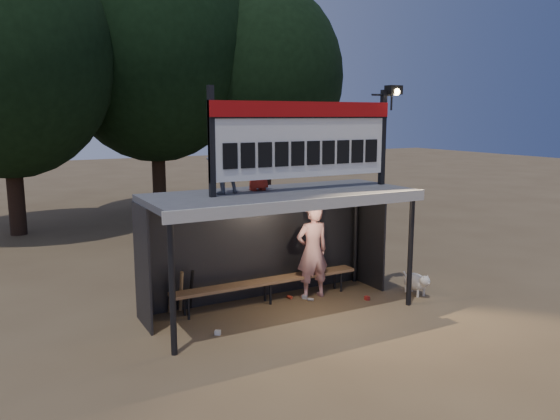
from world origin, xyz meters
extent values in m
plane|color=brown|center=(0.00, 0.00, 0.00)|extent=(80.00, 80.00, 0.00)
imported|color=white|center=(0.96, 0.42, 0.99)|extent=(0.74, 0.51, 1.97)
imported|color=slate|center=(-1.05, 0.30, 2.92)|extent=(0.64, 0.53, 1.20)
imported|color=#AE281A|center=(-0.28, 0.39, 2.84)|extent=(0.52, 0.34, 1.04)
cube|color=#424245|center=(0.00, 0.00, 2.26)|extent=(5.00, 2.00, 0.12)
cube|color=beige|center=(0.00, -1.02, 2.22)|extent=(5.10, 0.06, 0.20)
cylinder|color=black|center=(-2.40, -0.90, 1.10)|extent=(0.10, 0.10, 2.20)
cylinder|color=black|center=(2.40, -0.90, 1.10)|extent=(0.10, 0.10, 2.20)
cylinder|color=black|center=(-2.40, 0.90, 1.10)|extent=(0.10, 0.10, 2.20)
cylinder|color=black|center=(2.40, 0.90, 1.10)|extent=(0.10, 0.10, 2.20)
cube|color=black|center=(0.00, 1.00, 1.10)|extent=(5.00, 0.04, 2.20)
cube|color=black|center=(-2.50, 0.50, 1.10)|extent=(0.04, 1.00, 2.20)
cube|color=black|center=(2.50, 0.50, 1.10)|extent=(0.04, 1.00, 2.20)
cylinder|color=black|center=(0.00, 1.00, 2.15)|extent=(5.00, 0.06, 0.06)
cube|color=black|center=(-1.35, 0.00, 3.27)|extent=(0.10, 0.10, 1.90)
cube|color=black|center=(2.35, 0.00, 3.27)|extent=(0.10, 0.10, 1.90)
cube|color=silver|center=(0.50, 0.00, 3.27)|extent=(3.80, 0.08, 1.40)
cube|color=#A70B0C|center=(0.50, -0.05, 3.83)|extent=(3.80, 0.04, 0.28)
cube|color=black|center=(0.50, -0.06, 3.68)|extent=(3.80, 0.02, 0.03)
cube|color=black|center=(-1.03, -0.05, 3.02)|extent=(0.27, 0.03, 0.45)
cube|color=black|center=(-0.69, -0.05, 3.02)|extent=(0.27, 0.03, 0.45)
cube|color=black|center=(-0.35, -0.05, 3.02)|extent=(0.27, 0.03, 0.45)
cube|color=black|center=(-0.01, -0.05, 3.02)|extent=(0.27, 0.03, 0.45)
cube|color=black|center=(0.33, -0.05, 3.02)|extent=(0.27, 0.03, 0.45)
cube|color=black|center=(0.67, -0.05, 3.02)|extent=(0.27, 0.03, 0.45)
cube|color=black|center=(1.01, -0.05, 3.02)|extent=(0.27, 0.03, 0.45)
cube|color=black|center=(1.35, -0.05, 3.02)|extent=(0.27, 0.03, 0.45)
cube|color=black|center=(1.69, -0.05, 3.02)|extent=(0.27, 0.03, 0.45)
cube|color=black|center=(2.03, -0.05, 3.02)|extent=(0.27, 0.03, 0.45)
cylinder|color=black|center=(2.30, 0.00, 4.12)|extent=(0.50, 0.04, 0.04)
cylinder|color=black|center=(2.55, 0.00, 3.97)|extent=(0.04, 0.04, 0.30)
cube|color=black|center=(2.55, -0.05, 4.22)|extent=(0.30, 0.22, 0.18)
sphere|color=#FFD88C|center=(2.55, -0.14, 4.18)|extent=(0.14, 0.14, 0.14)
cube|color=#986E47|center=(0.00, 0.55, 0.45)|extent=(4.00, 0.35, 0.06)
cylinder|color=black|center=(-1.70, 0.43, 0.23)|extent=(0.05, 0.05, 0.45)
cylinder|color=black|center=(-1.70, 0.67, 0.23)|extent=(0.05, 0.05, 0.45)
cylinder|color=black|center=(0.00, 0.43, 0.23)|extent=(0.05, 0.05, 0.45)
cylinder|color=black|center=(0.00, 0.67, 0.23)|extent=(0.05, 0.05, 0.45)
cylinder|color=black|center=(1.70, 0.43, 0.23)|extent=(0.05, 0.05, 0.45)
cylinder|color=black|center=(1.70, 0.67, 0.23)|extent=(0.05, 0.05, 0.45)
cylinder|color=black|center=(-4.00, 10.00, 1.87)|extent=(0.50, 0.50, 3.74)
ellipsoid|color=black|center=(-4.00, 10.00, 5.53)|extent=(6.46, 6.46, 7.48)
cylinder|color=#302015|center=(1.00, 11.50, 2.09)|extent=(0.50, 0.50, 4.18)
ellipsoid|color=black|center=(1.00, 11.50, 6.18)|extent=(7.22, 7.22, 8.36)
cylinder|color=#301D15|center=(5.00, 10.50, 1.76)|extent=(0.50, 0.50, 3.52)
ellipsoid|color=black|center=(5.00, 10.50, 5.20)|extent=(6.08, 6.08, 7.04)
ellipsoid|color=silver|center=(2.97, -0.46, 0.27)|extent=(0.36, 0.58, 0.36)
sphere|color=silver|center=(2.97, -0.74, 0.36)|extent=(0.22, 0.22, 0.22)
cone|color=beige|center=(2.97, -0.84, 0.34)|extent=(0.10, 0.10, 0.10)
cone|color=beige|center=(2.92, -0.76, 0.46)|extent=(0.06, 0.06, 0.07)
cone|color=silver|center=(3.02, -0.76, 0.46)|extent=(0.06, 0.06, 0.07)
cylinder|color=beige|center=(2.89, -0.64, 0.09)|extent=(0.05, 0.05, 0.18)
cylinder|color=beige|center=(3.05, -0.64, 0.09)|extent=(0.05, 0.05, 0.18)
cylinder|color=silver|center=(2.89, -0.28, 0.09)|extent=(0.05, 0.05, 0.18)
cylinder|color=beige|center=(3.05, -0.28, 0.09)|extent=(0.05, 0.05, 0.18)
cylinder|color=beige|center=(2.97, -0.16, 0.34)|extent=(0.04, 0.16, 0.14)
cylinder|color=olive|center=(-1.91, 0.82, 0.43)|extent=(0.08, 0.27, 0.84)
cylinder|color=olive|center=(-1.71, 0.82, 0.43)|extent=(0.09, 0.30, 0.83)
cylinder|color=black|center=(-1.51, 0.82, 0.43)|extent=(0.08, 0.33, 0.83)
cube|color=#A4221C|center=(1.85, -0.28, 0.04)|extent=(0.07, 0.10, 0.08)
cylinder|color=#B6B7BC|center=(0.81, 0.22, 0.04)|extent=(0.13, 0.13, 0.07)
cube|color=white|center=(-1.50, -0.50, 0.04)|extent=(0.12, 0.12, 0.08)
cylinder|color=#B6331F|center=(0.51, 0.55, 0.04)|extent=(0.09, 0.13, 0.07)
cube|color=#A5A5AA|center=(0.77, 0.39, 0.04)|extent=(0.12, 0.12, 0.08)
camera|label=1|loc=(-4.79, -8.79, 3.71)|focal=35.00mm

